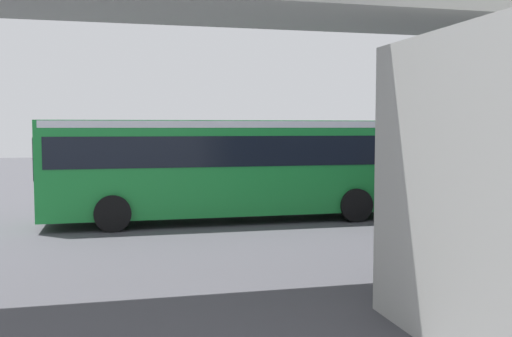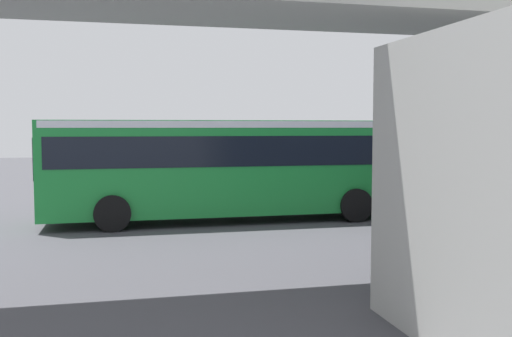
{
  "view_description": "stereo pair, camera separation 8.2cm",
  "coord_description": "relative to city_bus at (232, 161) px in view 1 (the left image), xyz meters",
  "views": [
    {
      "loc": [
        4.96,
        19.23,
        2.96
      ],
      "look_at": [
        0.52,
        0.93,
        1.6
      ],
      "focal_mm": 40.71,
      "sensor_mm": 36.0,
      "label": 1
    },
    {
      "loc": [
        4.88,
        19.25,
        2.96
      ],
      "look_at": [
        0.52,
        0.93,
        1.6
      ],
      "focal_mm": 40.71,
      "sensor_mm": 36.0,
      "label": 2
    }
  ],
  "objects": [
    {
      "name": "traffic_sign",
      "position": [
        1.34,
        -4.75,
        0.01
      ],
      "size": [
        0.08,
        0.6,
        2.8
      ],
      "color": "slate",
      "rests_on": "ground"
    },
    {
      "name": "pedestrian_overpass",
      "position": [
        -1.4,
        7.99,
        2.94
      ],
      "size": [
        30.88,
        2.6,
        6.49
      ],
      "color": "#9E9E99",
      "rests_on": "ground"
    },
    {
      "name": "lane_dash_left",
      "position": [
        -1.4,
        -4.74,
        -1.88
      ],
      "size": [
        2.0,
        0.2,
        0.01
      ],
      "primitive_type": "cube",
      "color": "silver",
      "rests_on": "ground"
    },
    {
      "name": "city_bus",
      "position": [
        0.0,
        0.0,
        0.0
      ],
      "size": [
        11.54,
        2.85,
        3.15
      ],
      "color": "#1E8C38",
      "rests_on": "ground"
    },
    {
      "name": "parked_van",
      "position": [
        -7.28,
        3.01,
        -0.7
      ],
      "size": [
        4.8,
        2.17,
        2.05
      ],
      "color": "black",
      "rests_on": "ground"
    },
    {
      "name": "lane_dash_leftmost",
      "position": [
        -5.4,
        -4.74,
        -1.88
      ],
      "size": [
        2.0,
        0.2,
        0.01
      ],
      "primitive_type": "cube",
      "color": "silver",
      "rests_on": "ground"
    },
    {
      "name": "ground",
      "position": [
        -1.4,
        -1.28,
        -1.88
      ],
      "size": [
        80.0,
        80.0,
        0.0
      ],
      "primitive_type": "plane",
      "color": "#424247"
    },
    {
      "name": "lane_dash_centre",
      "position": [
        2.6,
        -4.74,
        -1.88
      ],
      "size": [
        2.0,
        0.2,
        0.01
      ],
      "primitive_type": "cube",
      "color": "silver",
      "rests_on": "ground"
    }
  ]
}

